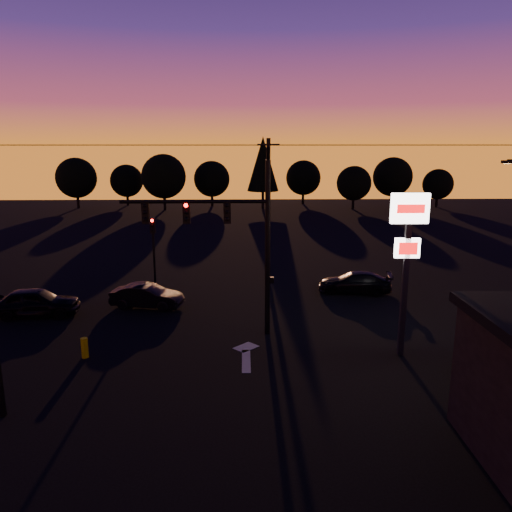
{
  "coord_description": "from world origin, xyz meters",
  "views": [
    {
      "loc": [
        0.44,
        -17.95,
        8.76
      ],
      "look_at": [
        1.0,
        5.0,
        3.5
      ],
      "focal_mm": 35.0,
      "sensor_mm": 36.0,
      "label": 1
    }
  ],
  "objects_px": {
    "traffic_signal_mast": "(232,230)",
    "secondary_signal": "(153,243)",
    "car_mid": "(147,296)",
    "car_right": "(355,282)",
    "pylon_sign": "(408,240)",
    "car_left": "(35,302)",
    "bollard": "(85,348)"
  },
  "relations": [
    {
      "from": "traffic_signal_mast",
      "to": "secondary_signal",
      "type": "relative_size",
      "value": 1.97
    },
    {
      "from": "car_mid",
      "to": "car_right",
      "type": "distance_m",
      "value": 12.09
    },
    {
      "from": "pylon_sign",
      "to": "car_left",
      "type": "xyz_separation_m",
      "value": [
        -17.3,
        5.24,
        -4.18
      ]
    },
    {
      "from": "traffic_signal_mast",
      "to": "bollard",
      "type": "bearing_deg",
      "value": -157.95
    },
    {
      "from": "traffic_signal_mast",
      "to": "secondary_signal",
      "type": "height_order",
      "value": "traffic_signal_mast"
    },
    {
      "from": "bollard",
      "to": "car_mid",
      "type": "bearing_deg",
      "value": 77.96
    },
    {
      "from": "car_left",
      "to": "bollard",
      "type": "bearing_deg",
      "value": -146.88
    },
    {
      "from": "car_right",
      "to": "secondary_signal",
      "type": "bearing_deg",
      "value": -84.86
    },
    {
      "from": "secondary_signal",
      "to": "car_left",
      "type": "height_order",
      "value": "secondary_signal"
    },
    {
      "from": "secondary_signal",
      "to": "bollard",
      "type": "distance_m",
      "value": 10.33
    },
    {
      "from": "pylon_sign",
      "to": "secondary_signal",
      "type": "bearing_deg",
      "value": 140.23
    },
    {
      "from": "pylon_sign",
      "to": "car_right",
      "type": "distance_m",
      "value": 9.89
    },
    {
      "from": "secondary_signal",
      "to": "bollard",
      "type": "xyz_separation_m",
      "value": [
        -1.2,
        -9.97,
        -2.44
      ]
    },
    {
      "from": "traffic_signal_mast",
      "to": "car_right",
      "type": "height_order",
      "value": "traffic_signal_mast"
    },
    {
      "from": "traffic_signal_mast",
      "to": "pylon_sign",
      "type": "bearing_deg",
      "value": -19.36
    },
    {
      "from": "bollard",
      "to": "car_left",
      "type": "height_order",
      "value": "car_left"
    },
    {
      "from": "secondary_signal",
      "to": "car_right",
      "type": "bearing_deg",
      "value": -5.09
    },
    {
      "from": "car_mid",
      "to": "car_right",
      "type": "height_order",
      "value": "car_mid"
    },
    {
      "from": "car_mid",
      "to": "car_right",
      "type": "relative_size",
      "value": 0.9
    },
    {
      "from": "traffic_signal_mast",
      "to": "car_right",
      "type": "xyz_separation_m",
      "value": [
        7.11,
        6.42,
        -4.31
      ]
    },
    {
      "from": "traffic_signal_mast",
      "to": "car_mid",
      "type": "xyz_separation_m",
      "value": [
        -4.73,
        3.97,
        -4.3
      ]
    },
    {
      "from": "bollard",
      "to": "car_right",
      "type": "bearing_deg",
      "value": 33.94
    },
    {
      "from": "traffic_signal_mast",
      "to": "car_right",
      "type": "relative_size",
      "value": 2.0
    },
    {
      "from": "car_mid",
      "to": "car_right",
      "type": "xyz_separation_m",
      "value": [
        11.84,
        2.45,
        -0.01
      ]
    },
    {
      "from": "car_mid",
      "to": "traffic_signal_mast",
      "type": "bearing_deg",
      "value": -119.04
    },
    {
      "from": "bollard",
      "to": "car_right",
      "type": "distance_m",
      "value": 15.93
    },
    {
      "from": "traffic_signal_mast",
      "to": "bollard",
      "type": "height_order",
      "value": "traffic_signal_mast"
    },
    {
      "from": "traffic_signal_mast",
      "to": "pylon_sign",
      "type": "relative_size",
      "value": 1.26
    },
    {
      "from": "car_right",
      "to": "bollard",
      "type": "bearing_deg",
      "value": -45.83
    },
    {
      "from": "pylon_sign",
      "to": "car_left",
      "type": "relative_size",
      "value": 1.57
    },
    {
      "from": "secondary_signal",
      "to": "car_right",
      "type": "relative_size",
      "value": 1.01
    },
    {
      "from": "car_right",
      "to": "car_mid",
      "type": "bearing_deg",
      "value": -68.06
    }
  ]
}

